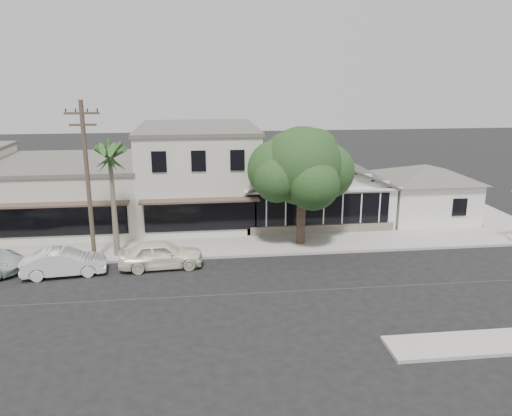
{
  "coord_description": "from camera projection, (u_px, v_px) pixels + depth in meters",
  "views": [
    {
      "loc": [
        -3.08,
        -22.11,
        10.32
      ],
      "look_at": [
        0.27,
        6.0,
        2.65
      ],
      "focal_mm": 35.0,
      "sensor_mm": 36.0,
      "label": 1
    }
  ],
  "objects": [
    {
      "name": "ground",
      "position": [
        265.0,
        293.0,
        24.24
      ],
      "size": [
        140.0,
        140.0,
        0.0
      ],
      "primitive_type": "plane",
      "color": "black",
      "rests_on": "ground"
    },
    {
      "name": "car_1",
      "position": [
        64.0,
        262.0,
        26.22
      ],
      "size": [
        4.4,
        1.98,
        1.4
      ],
      "primitive_type": "imported",
      "rotation": [
        0.0,
        0.0,
        1.69
      ],
      "color": "silver",
      "rests_on": "ground"
    },
    {
      "name": "sidewalk_north",
      "position": [
        117.0,
        251.0,
        29.78
      ],
      "size": [
        90.0,
        3.5,
        0.15
      ],
      "primitive_type": "cube",
      "color": "#9E9991",
      "rests_on": "ground"
    },
    {
      "name": "palm_east",
      "position": [
        110.0,
        155.0,
        27.38
      ],
      "size": [
        3.25,
        3.25,
        7.05
      ],
      "color": "#726651",
      "rests_on": "ground"
    },
    {
      "name": "car_0",
      "position": [
        161.0,
        254.0,
        27.21
      ],
      "size": [
        4.65,
        2.14,
        1.54
      ],
      "primitive_type": "imported",
      "rotation": [
        0.0,
        0.0,
        1.64
      ],
      "color": "white",
      "rests_on": "ground"
    },
    {
      "name": "utility_pole",
      "position": [
        88.0,
        179.0,
        26.95
      ],
      "size": [
        1.8,
        0.24,
        9.0
      ],
      "color": "brown",
      "rests_on": "ground"
    },
    {
      "name": "row_building_near",
      "position": [
        199.0,
        175.0,
        35.99
      ],
      "size": [
        8.0,
        10.0,
        6.5
      ],
      "primitive_type": "cube",
      "color": "beige",
      "rests_on": "ground"
    },
    {
      "name": "shade_tree",
      "position": [
        301.0,
        168.0,
        29.93
      ],
      "size": [
        6.61,
        5.98,
        7.34
      ],
      "rotation": [
        0.0,
        0.0,
        -0.33
      ],
      "color": "#4C3C2E",
      "rests_on": "ground"
    },
    {
      "name": "corner_shop",
      "position": [
        310.0,
        183.0,
        36.09
      ],
      "size": [
        10.4,
        8.6,
        5.1
      ],
      "color": "white",
      "rests_on": "ground"
    },
    {
      "name": "side_cottage",
      "position": [
        423.0,
        198.0,
        36.38
      ],
      "size": [
        6.0,
        6.0,
        3.0
      ],
      "primitive_type": "cube",
      "color": "white",
      "rests_on": "ground"
    },
    {
      "name": "row_building_midnear",
      "position": [
        71.0,
        193.0,
        35.26
      ],
      "size": [
        10.0,
        10.0,
        4.2
      ],
      "primitive_type": "cube",
      "color": "beige",
      "rests_on": "ground"
    }
  ]
}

